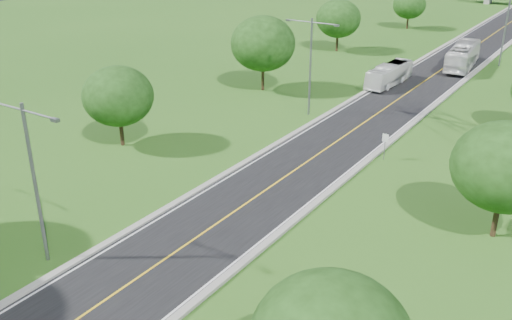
{
  "coord_description": "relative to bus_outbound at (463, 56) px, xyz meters",
  "views": [
    {
      "loc": [
        20.98,
        -5.57,
        19.41
      ],
      "look_at": [
        -0.05,
        26.05,
        3.0
      ],
      "focal_mm": 40.0,
      "sensor_mm": 36.0,
      "label": 1
    }
  ],
  "objects": [
    {
      "name": "tree_lc",
      "position": [
        -16.96,
        -23.81,
        3.86
      ],
      "size": [
        7.56,
        7.56,
        8.79
      ],
      "color": "black",
      "rests_on": "ground"
    },
    {
      "name": "streetlight_far_right",
      "position": [
        4.04,
        4.19,
        4.23
      ],
      "size": [
        5.9,
        0.25,
        10.0
      ],
      "color": "slate",
      "rests_on": "ground"
    },
    {
      "name": "speed_limit_sign",
      "position": [
        3.24,
        -35.82,
        -0.12
      ],
      "size": [
        0.55,
        0.09,
        2.4
      ],
      "color": "slate",
      "rests_on": "ground"
    },
    {
      "name": "tree_ld",
      "position": [
        -18.96,
        0.19,
        3.24
      ],
      "size": [
        6.72,
        6.72,
        7.82
      ],
      "color": "black",
      "rests_on": "ground"
    },
    {
      "name": "curb_left",
      "position": [
        -6.21,
        -7.81,
        -1.61
      ],
      "size": [
        0.5,
        150.0,
        0.22
      ],
      "primitive_type": "cube",
      "color": "gray",
      "rests_on": "ground"
    },
    {
      "name": "road",
      "position": [
        -1.96,
        -7.81,
        -1.69
      ],
      "size": [
        8.0,
        150.0,
        0.06
      ],
      "primitive_type": "cube",
      "color": "black",
      "rests_on": "ground"
    },
    {
      "name": "bus_inbound",
      "position": [
        -5.16,
        -13.51,
        -0.35
      ],
      "size": [
        2.65,
        9.47,
        2.61
      ],
      "primitive_type": "imported",
      "rotation": [
        0.0,
        0.0,
        -0.05
      ],
      "color": "white",
      "rests_on": "road"
    },
    {
      "name": "ground",
      "position": [
        -1.96,
        -13.81,
        -1.72
      ],
      "size": [
        260.0,
        260.0,
        0.0
      ],
      "primitive_type": "plane",
      "color": "#295919",
      "rests_on": "ground"
    },
    {
      "name": "curb_right",
      "position": [
        2.29,
        -7.81,
        -1.61
      ],
      "size": [
        0.5,
        150.0,
        0.22
      ],
      "primitive_type": "cube",
      "color": "gray",
      "rests_on": "ground"
    },
    {
      "name": "tree_rb",
      "position": [
        14.04,
        -43.81,
        3.24
      ],
      "size": [
        6.72,
        6.72,
        7.82
      ],
      "color": "black",
      "rests_on": "ground"
    },
    {
      "name": "streetlight_near_left",
      "position": [
        -7.96,
        -61.81,
        4.23
      ],
      "size": [
        5.9,
        0.25,
        10.0
      ],
      "color": "slate",
      "rests_on": "ground"
    },
    {
      "name": "bus_outbound",
      "position": [
        0.0,
        0.0,
        0.0
      ],
      "size": [
        3.95,
        12.11,
        3.31
      ],
      "primitive_type": "imported",
      "rotation": [
        0.0,
        0.0,
        3.24
      ],
      "color": "silver",
      "rests_on": "road"
    },
    {
      "name": "tree_le",
      "position": [
        -16.46,
        24.19,
        2.62
      ],
      "size": [
        5.88,
        5.88,
        6.84
      ],
      "color": "black",
      "rests_on": "ground"
    },
    {
      "name": "tree_lb",
      "position": [
        -17.96,
        -45.81,
        2.93
      ],
      "size": [
        6.3,
        6.3,
        7.33
      ],
      "color": "black",
      "rests_on": "ground"
    },
    {
      "name": "streetlight_mid_left",
      "position": [
        -7.96,
        -28.81,
        4.23
      ],
      "size": [
        5.9,
        0.25,
        10.0
      ],
      "color": "slate",
      "rests_on": "ground"
    }
  ]
}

